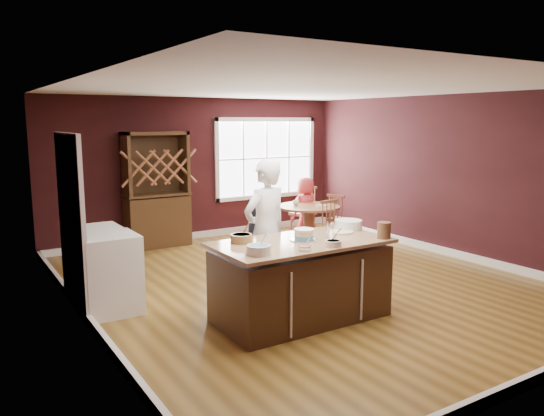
{
  "coord_description": "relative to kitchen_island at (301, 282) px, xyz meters",
  "views": [
    {
      "loc": [
        -4.23,
        -5.88,
        2.27
      ],
      "look_at": [
        -0.32,
        0.35,
        1.05
      ],
      "focal_mm": 35.0,
      "sensor_mm": 36.0,
      "label": 1
    }
  ],
  "objects": [
    {
      "name": "table_plate",
      "position": [
        2.39,
        2.71,
        0.32
      ],
      "size": [
        0.21,
        0.21,
        0.02
      ],
      "primitive_type": "cylinder",
      "color": "beige",
      "rests_on": "dining_table"
    },
    {
      "name": "hutch",
      "position": [
        -0.13,
        4.32,
        0.6
      ],
      "size": [
        1.13,
        0.47,
        2.08
      ],
      "primitive_type": "cube",
      "color": "black",
      "rests_on": "ground"
    },
    {
      "name": "washer",
      "position": [
        -1.8,
        1.38,
        0.03
      ],
      "size": [
        0.65,
        0.63,
        0.94
      ],
      "primitive_type": "cube",
      "color": "white",
      "rests_on": "ground"
    },
    {
      "name": "chair_north",
      "position": [
        2.61,
        3.63,
        0.06
      ],
      "size": [
        0.53,
        0.51,
        1.0
      ],
      "primitive_type": null,
      "rotation": [
        0.0,
        0.0,
        3.46
      ],
      "color": "brown",
      "rests_on": "ground"
    },
    {
      "name": "baker",
      "position": [
        -0.02,
        0.74,
        0.47
      ],
      "size": [
        0.73,
        0.55,
        1.81
      ],
      "primitive_type": "imported",
      "rotation": [
        0.0,
        0.0,
        3.33
      ],
      "color": "white",
      "rests_on": "ground"
    },
    {
      "name": "high_chair",
      "position": [
        1.42,
        3.17,
        0.03
      ],
      "size": [
        0.46,
        0.46,
        0.93
      ],
      "primitive_type": null,
      "rotation": [
        0.0,
        0.0,
        0.26
      ],
      "color": "black",
      "rests_on": "ground"
    },
    {
      "name": "dinner_plate",
      "position": [
        0.68,
        0.11,
        0.49
      ],
      "size": [
        0.29,
        0.29,
        0.02
      ],
      "primitive_type": "cylinder",
      "color": "beige",
      "rests_on": "kitchen_island"
    },
    {
      "name": "toddler",
      "position": [
        1.43,
        3.2,
        0.37
      ],
      "size": [
        0.18,
        0.14,
        0.26
      ],
      "primitive_type": null,
      "color": "#8CA5BF",
      "rests_on": "high_chair"
    },
    {
      "name": "table_cup",
      "position": [
        2.01,
        3.0,
        0.36
      ],
      "size": [
        0.14,
        0.14,
        0.09
      ],
      "primitive_type": "imported",
      "rotation": [
        0.0,
        0.0,
        0.23
      ],
      "color": "white",
      "rests_on": "dining_table"
    },
    {
      "name": "seated_woman",
      "position": [
        2.44,
        3.3,
        0.17
      ],
      "size": [
        0.66,
        0.49,
        1.21
      ],
      "primitive_type": "imported",
      "rotation": [
        0.0,
        0.0,
        3.33
      ],
      "color": "#CC3A3E",
      "rests_on": "ground"
    },
    {
      "name": "bowl_yellow",
      "position": [
        -0.61,
        0.3,
        0.53
      ],
      "size": [
        0.25,
        0.25,
        0.09
      ],
      "primitive_type": "cylinder",
      "color": "#97814D",
      "rests_on": "kitchen_island"
    },
    {
      "name": "room_shell",
      "position": [
        0.84,
        1.1,
        0.91
      ],
      "size": [
        7.0,
        7.0,
        7.0
      ],
      "color": "brown",
      "rests_on": "ground"
    },
    {
      "name": "drinking_glass",
      "position": [
        0.36,
        -0.06,
        0.56
      ],
      "size": [
        0.08,
        0.08,
        0.17
      ],
      "primitive_type": "cylinder",
      "color": "silver",
      "rests_on": "kitchen_island"
    },
    {
      "name": "dryer",
      "position": [
        -1.8,
        2.02,
        0.02
      ],
      "size": [
        0.64,
        0.62,
        0.93
      ],
      "primitive_type": "cube",
      "color": "white",
      "rests_on": "ground"
    },
    {
      "name": "window",
      "position": [
        2.34,
        4.57,
        1.06
      ],
      "size": [
        2.36,
        0.1,
        1.66
      ],
      "primitive_type": null,
      "color": "white",
      "rests_on": "room_shell"
    },
    {
      "name": "white_tub",
      "position": [
        0.88,
        0.22,
        0.54
      ],
      "size": [
        0.34,
        0.34,
        0.12
      ],
      "primitive_type": "cylinder",
      "color": "white",
      "rests_on": "kitchen_island"
    },
    {
      "name": "bowl_blue",
      "position": [
        -0.72,
        -0.27,
        0.53
      ],
      "size": [
        0.25,
        0.25,
        0.1
      ],
      "primitive_type": "cylinder",
      "color": "white",
      "rests_on": "kitchen_island"
    },
    {
      "name": "chair_east",
      "position": [
        2.94,
        2.88,
        0.02
      ],
      "size": [
        0.47,
        0.49,
        0.92
      ],
      "primitive_type": null,
      "rotation": [
        0.0,
        0.0,
        1.9
      ],
      "color": "olive",
      "rests_on": "ground"
    },
    {
      "name": "stoneware_crock",
      "position": [
        0.89,
        -0.4,
        0.58
      ],
      "size": [
        0.16,
        0.16,
        0.19
      ],
      "primitive_type": "cylinder",
      "color": "#452E1F",
      "rests_on": "kitchen_island"
    },
    {
      "name": "bowl_olive",
      "position": [
        0.14,
        -0.4,
        0.51
      ],
      "size": [
        0.18,
        0.18,
        0.07
      ],
      "primitive_type": "cylinder",
      "color": "#F2EBCC",
      "rests_on": "kitchen_island"
    },
    {
      "name": "chair_south",
      "position": [
        2.13,
        2.01,
        0.04
      ],
      "size": [
        0.45,
        0.43,
        0.96
      ],
      "primitive_type": null,
      "rotation": [
        0.0,
        0.0,
        0.14
      ],
      "color": "brown",
      "rests_on": "ground"
    },
    {
      "name": "doorway",
      "position": [
        -2.13,
        1.7,
        0.59
      ],
      "size": [
        0.08,
        1.26,
        2.13
      ],
      "primitive_type": null,
      "color": "white",
      "rests_on": "room_shell"
    },
    {
      "name": "kitchen_island",
      "position": [
        0.0,
        0.0,
        0.0
      ],
      "size": [
        2.01,
        1.05,
        0.92
      ],
      "color": "#3D2518",
      "rests_on": "ground"
    },
    {
      "name": "layer_cake",
      "position": [
        0.05,
        0.01,
        0.55
      ],
      "size": [
        0.32,
        0.32,
        0.13
      ],
      "primitive_type": null,
      "color": "white",
      "rests_on": "kitchen_island"
    },
    {
      "name": "dining_table",
      "position": [
        2.18,
        2.85,
        0.1
      ],
      "size": [
        1.14,
        1.14,
        0.75
      ],
      "color": "brown",
      "rests_on": "ground"
    },
    {
      "name": "bowl_pink",
      "position": [
        -0.24,
        -0.4,
        0.51
      ],
      "size": [
        0.14,
        0.14,
        0.05
      ],
      "primitive_type": "cylinder",
      "color": "silver",
      "rests_on": "kitchen_island"
    },
    {
      "name": "rug",
      "position": [
        2.18,
        2.85,
        -0.43
      ],
      "size": [
        2.41,
        2.06,
        0.01
      ],
      "primitive_type": "cube",
      "rotation": [
        0.0,
        0.0,
        0.24
      ],
      "color": "brown",
      "rests_on": "ground"
    }
  ]
}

